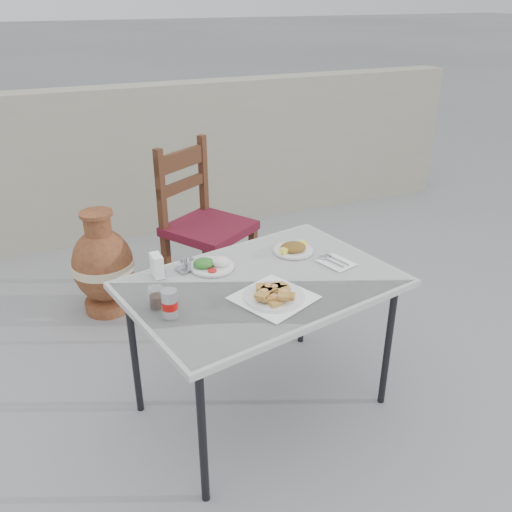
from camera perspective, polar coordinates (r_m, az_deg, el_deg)
name	(u,v)px	position (r m, az deg, el deg)	size (l,w,h in m)	color
ground	(238,425)	(2.70, -1.94, -17.34)	(80.00, 80.00, 0.00)	slate
cafe_table	(263,290)	(2.41, 0.70, -3.63)	(1.30, 1.01, 0.71)	black
pide_plate	(274,292)	(2.24, 1.88, -3.83)	(0.38, 0.38, 0.06)	white
salad_rice_plate	(212,264)	(2.49, -4.68, -0.86)	(0.20, 0.20, 0.05)	silver
salad_chopped_plate	(293,248)	(2.65, 3.94, 0.80)	(0.19, 0.19, 0.04)	silver
soda_can	(170,303)	(2.13, -9.06, -4.96)	(0.06, 0.06, 0.12)	silver
cola_glass	(156,299)	(2.21, -10.45, -4.45)	(0.06, 0.06, 0.09)	white
napkin_holder	(157,265)	(2.44, -10.38, -0.99)	(0.06, 0.09, 0.10)	white
condiment_caddy	(186,266)	(2.49, -7.37, -1.01)	(0.10, 0.09, 0.06)	#AEAEB5
cutlery_napkin	(334,261)	(2.57, 8.23, -0.57)	(0.16, 0.19, 0.01)	white
chair	(203,224)	(3.42, -5.56, 3.36)	(0.63, 0.63, 1.04)	#351D0E
terracotta_urn	(103,266)	(3.51, -15.80, -0.99)	(0.39, 0.39, 0.67)	brown
back_wall	(125,163)	(4.56, -13.59, 9.49)	(6.00, 0.25, 1.20)	gray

